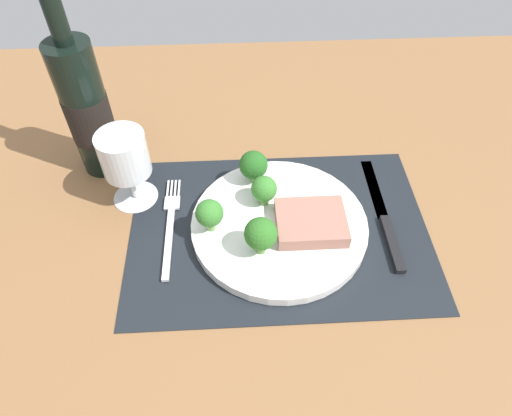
# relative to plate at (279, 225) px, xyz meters

# --- Properties ---
(ground_plane) EXTENTS (1.40, 1.10, 0.03)m
(ground_plane) POSITION_rel_plate_xyz_m (0.00, 0.00, -0.03)
(ground_plane) COLOR brown
(placemat) EXTENTS (0.45, 0.31, 0.00)m
(placemat) POSITION_rel_plate_xyz_m (0.00, 0.00, -0.01)
(placemat) COLOR black
(placemat) RESTS_ON ground_plane
(plate) EXTENTS (0.26, 0.26, 0.02)m
(plate) POSITION_rel_plate_xyz_m (0.00, 0.00, 0.00)
(plate) COLOR white
(plate) RESTS_ON placemat
(steak) EXTENTS (0.10, 0.08, 0.02)m
(steak) POSITION_rel_plate_xyz_m (0.04, -0.01, 0.02)
(steak) COLOR #9E6B5B
(steak) RESTS_ON plate
(broccoli_front_edge) EXTENTS (0.04, 0.04, 0.05)m
(broccoli_front_edge) POSITION_rel_plate_xyz_m (-0.03, 0.09, 0.04)
(broccoli_front_edge) COLOR #6B994C
(broccoli_front_edge) RESTS_ON plate
(broccoli_near_steak) EXTENTS (0.05, 0.05, 0.06)m
(broccoli_near_steak) POSITION_rel_plate_xyz_m (-0.03, -0.05, 0.05)
(broccoli_near_steak) COLOR #5B8942
(broccoli_near_steak) RESTS_ON plate
(broccoli_center) EXTENTS (0.04, 0.04, 0.05)m
(broccoli_center) POSITION_rel_plate_xyz_m (-0.10, -0.01, 0.04)
(broccoli_center) COLOR #6B994C
(broccoli_center) RESTS_ON plate
(broccoli_near_fork) EXTENTS (0.04, 0.04, 0.05)m
(broccoli_near_fork) POSITION_rel_plate_xyz_m (-0.02, 0.04, 0.04)
(broccoli_near_fork) COLOR #5B8942
(broccoli_near_fork) RESTS_ON plate
(fork) EXTENTS (0.02, 0.19, 0.01)m
(fork) POSITION_rel_plate_xyz_m (-0.16, 0.01, -0.01)
(fork) COLOR silver
(fork) RESTS_ON placemat
(knife) EXTENTS (0.02, 0.23, 0.01)m
(knife) POSITION_rel_plate_xyz_m (0.16, 0.01, -0.00)
(knife) COLOR black
(knife) RESTS_ON placemat
(wine_bottle) EXTENTS (0.07, 0.07, 0.31)m
(wine_bottle) POSITION_rel_plate_xyz_m (-0.28, 0.16, 0.10)
(wine_bottle) COLOR black
(wine_bottle) RESTS_ON ground_plane
(wine_glass) EXTENTS (0.07, 0.07, 0.13)m
(wine_glass) POSITION_rel_plate_xyz_m (-0.22, 0.08, 0.07)
(wine_glass) COLOR silver
(wine_glass) RESTS_ON ground_plane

